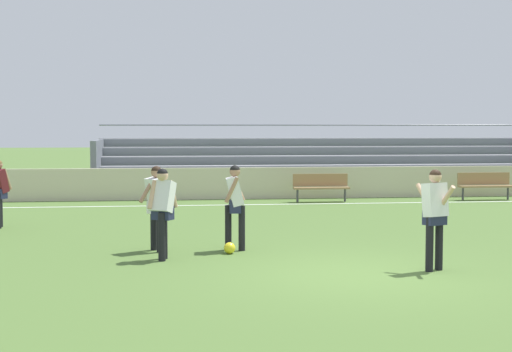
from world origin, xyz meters
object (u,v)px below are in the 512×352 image
Objects in this scene: player_white_wide_left at (163,206)px; soccer_ball at (230,248)px; bench_far_left at (321,185)px; bleacher_stand at (335,163)px; player_white_wide_right at (157,201)px; player_white_deep_cover at (235,200)px; player_white_on_ball at (435,210)px; bench_centre_sideline at (485,183)px.

player_white_wide_left is 1.62m from soccer_ball.
bench_far_left is 10.43m from soccer_ball.
bleacher_stand reaches higher than player_white_wide_right.
bleacher_stand is 10.64× the size of player_white_deep_cover.
bench_far_left is 11.84m from player_white_on_ball.
player_white_wide_left is 1.00× the size of player_white_deep_cover.
player_white_wide_right is at bearing -139.23° from bench_centre_sideline.
player_white_deep_cover is 1.01× the size of player_white_wide_right.
player_white_wide_right is at bearing 150.73° from player_white_on_ball.
bench_centre_sideline is at bearing 62.81° from player_white_on_ball.
bench_centre_sideline is 1.08× the size of player_white_wide_left.
bench_far_left is at bearing 60.73° from player_white_wide_right.
soccer_ball is (-5.16, -13.67, -0.94)m from bleacher_stand.
bench_centre_sideline is (4.16, -3.96, -0.50)m from bleacher_stand.
bench_centre_sideline is (5.53, 0.00, 0.00)m from bench_far_left.
player_white_wide_right is 5.31m from player_white_on_ball.
bleacher_stand is 5.77m from bench_centre_sideline.
player_white_wide_left is at bearing -83.25° from player_white_wide_right.
bench_centre_sideline is at bearing 40.77° from player_white_wide_right.
soccer_ball is (-0.14, -0.41, -0.88)m from player_white_deep_cover.
bench_far_left is at bearing 68.53° from player_white_deep_cover.
bench_far_left is at bearing 87.37° from player_white_on_ball.
player_white_deep_cover is 4.01m from player_white_on_ball.
player_white_wide_left is at bearing 160.48° from player_white_on_ball.
bench_far_left is 1.08× the size of player_white_deep_cover.
soccer_ball is at bearing -109.03° from player_white_deep_cover.
player_white_on_ball reaches higher than bench_centre_sideline.
bench_centre_sideline is 1.08× the size of player_white_deep_cover.
player_white_on_ball reaches higher than soccer_ball.
bleacher_stand reaches higher than bench_far_left.
player_white_wide_right is (-10.70, -9.23, 0.44)m from bench_centre_sideline.
bench_centre_sideline is at bearing -43.57° from bleacher_stand.
player_white_wide_left is (-10.58, -10.22, 0.44)m from bench_centre_sideline.
player_white_on_ball is (-0.54, -11.82, 0.47)m from bench_far_left.
player_white_wide_left is (-5.05, -10.22, 0.44)m from bench_far_left.
bench_far_left is at bearing 68.63° from soccer_ball.
bench_far_left is 5.53m from bench_centre_sideline.
bench_far_left is 1.08× the size of player_white_wide_left.
bleacher_stand is 9.85× the size of bench_far_left.
player_white_deep_cover is 0.98× the size of player_white_on_ball.
soccer_ball is (1.26, 0.52, -0.88)m from player_white_wide_left.
bleacher_stand is 14.72m from player_white_wide_right.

